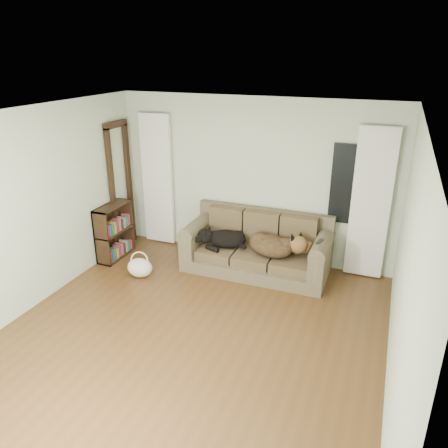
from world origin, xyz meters
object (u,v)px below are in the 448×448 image
(sofa, at_px, (256,244))
(bookshelf, at_px, (114,229))
(tote_bag, at_px, (140,267))
(dog_shepherd, at_px, (274,246))
(dog_black_lab, at_px, (224,239))

(sofa, distance_m, bookshelf, 2.35)
(sofa, height_order, bookshelf, bookshelf)
(tote_bag, xyz_separation_m, bookshelf, (-0.74, 0.45, 0.34))
(sofa, bearing_deg, dog_shepherd, -9.26)
(sofa, relative_size, dog_shepherd, 2.94)
(sofa, xyz_separation_m, tote_bag, (-1.59, -0.82, -0.29))
(tote_bag, distance_m, bookshelf, 0.93)
(dog_shepherd, distance_m, tote_bag, 2.06)
(sofa, distance_m, dog_shepherd, 0.30)
(dog_black_lab, xyz_separation_m, tote_bag, (-1.08, -0.79, -0.32))
(dog_black_lab, distance_m, dog_shepherd, 0.80)
(sofa, bearing_deg, dog_black_lab, -175.91)
(dog_black_lab, distance_m, bookshelf, 1.84)
(dog_black_lab, height_order, dog_shepherd, dog_shepherd)
(dog_black_lab, height_order, bookshelf, bookshelf)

